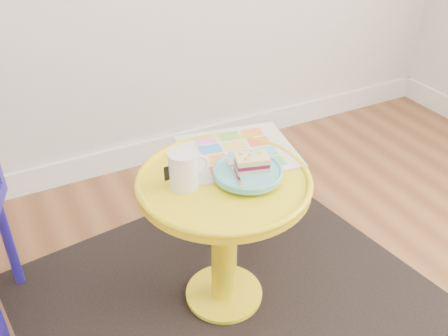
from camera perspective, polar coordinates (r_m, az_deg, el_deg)
name	(u,v)px	position (r m, az deg, el deg)	size (l,w,h in m)	color
rug	(224,295)	(1.80, 0.00, -14.32)	(1.30, 1.10, 0.01)	black
side_table	(224,216)	(1.56, 0.00, -5.53)	(0.52, 0.52, 0.50)	yellow
newspaper	(238,151)	(1.61, 1.60, 1.95)	(0.36, 0.30, 0.01)	silver
mug	(184,169)	(1.42, -4.55, -0.06)	(0.12, 0.09, 0.11)	white
plate	(248,173)	(1.47, 2.76, -0.55)	(0.21, 0.21, 0.02)	#54AFB2
cake_slice	(252,162)	(1.47, 3.20, 0.68)	(0.11, 0.09, 0.04)	#D3BC8C
fork	(235,172)	(1.45, 1.30, -0.50)	(0.05, 0.14, 0.00)	silver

